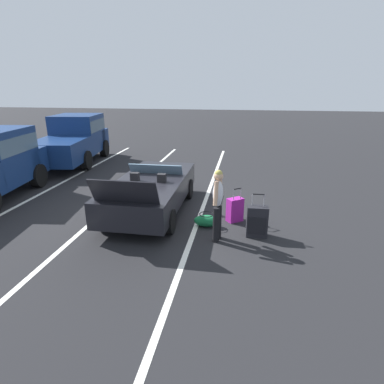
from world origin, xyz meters
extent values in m
plane|color=black|center=(0.00, 0.00, 0.00)|extent=(80.00, 80.00, 0.00)
cube|color=silver|center=(0.00, -1.38, 0.00)|extent=(18.00, 0.12, 0.01)
cube|color=silver|center=(0.00, 1.32, 0.00)|extent=(18.00, 0.12, 0.01)
cube|color=silver|center=(0.00, 4.02, 0.00)|extent=(18.00, 0.12, 0.01)
cube|color=black|center=(0.00, 0.00, 0.62)|extent=(4.10, 1.76, 0.64)
cube|color=black|center=(1.43, 0.00, 0.51)|extent=(1.31, 1.67, 0.38)
cube|color=slate|center=(0.51, 0.00, 1.09)|extent=(0.18, 1.55, 0.31)
cube|color=black|center=(-0.20, 0.37, 1.05)|extent=(0.16, 0.22, 0.22)
cube|color=black|center=(-0.21, -0.37, 1.05)|extent=(0.16, 0.22, 0.22)
cube|color=black|center=(-1.95, 0.00, 1.22)|extent=(0.31, 1.50, 0.59)
cylinder|color=black|center=(1.27, 0.81, 0.30)|extent=(0.60, 0.22, 0.60)
cylinder|color=black|center=(1.27, -0.81, 0.30)|extent=(0.60, 0.22, 0.60)
cylinder|color=black|center=(-1.27, 0.81, 0.30)|extent=(0.60, 0.22, 0.60)
cylinder|color=black|center=(-1.27, -0.81, 0.30)|extent=(0.60, 0.22, 0.60)
cube|color=black|center=(-1.08, -2.85, 0.37)|extent=(0.30, 0.49, 0.74)
cube|color=black|center=(-1.23, -2.86, 0.31)|extent=(0.03, 0.38, 0.41)
cylinder|color=gray|center=(-0.99, -2.98, 0.87)|extent=(0.02, 0.02, 0.27)
cylinder|color=gray|center=(-1.00, -2.72, 0.87)|extent=(0.02, 0.02, 0.27)
cylinder|color=black|center=(-1.00, -2.85, 1.01)|extent=(0.04, 0.26, 0.03)
sphere|color=black|center=(-0.97, -3.02, 0.02)|extent=(0.04, 0.04, 0.04)
sphere|color=black|center=(-0.98, -2.68, 0.02)|extent=(0.04, 0.04, 0.04)
cube|color=#991E8C|center=(-0.29, -2.32, 0.31)|extent=(0.44, 0.46, 0.62)
cube|color=#721669|center=(-0.19, -2.24, 0.26)|extent=(0.21, 0.26, 0.34)
cylinder|color=gray|center=(-0.41, -2.27, 0.76)|extent=(0.03, 0.03, 0.28)
cylinder|color=gray|center=(-0.28, -2.44, 0.76)|extent=(0.03, 0.03, 0.28)
cylinder|color=black|center=(-0.34, -2.36, 0.90)|extent=(0.16, 0.19, 0.03)
sphere|color=black|center=(-0.45, -2.26, 0.02)|extent=(0.04, 0.04, 0.04)
sphere|color=black|center=(-0.28, -2.48, 0.02)|extent=(0.04, 0.04, 0.04)
ellipsoid|color=#19723F|center=(-0.75, -1.64, 0.15)|extent=(0.33, 0.65, 0.30)
torus|color=black|center=(-0.75, -1.64, 0.33)|extent=(0.39, 0.39, 0.02)
cylinder|color=black|center=(-1.52, -1.94, 0.41)|extent=(0.17, 0.17, 0.82)
cylinder|color=black|center=(-1.32, -1.97, 0.41)|extent=(0.17, 0.17, 0.82)
ellipsoid|color=silver|center=(-1.42, -1.96, 1.12)|extent=(0.35, 0.27, 0.60)
sphere|color=tan|center=(-1.42, -1.96, 1.51)|extent=(0.21, 0.21, 0.21)
sphere|color=tan|center=(-1.42, -1.96, 1.56)|extent=(0.18, 0.18, 0.18)
cylinder|color=tan|center=(-1.63, -1.93, 1.19)|extent=(0.20, 0.12, 0.53)
cylinder|color=tan|center=(-1.22, -1.99, 1.19)|extent=(0.20, 0.12, 0.53)
cube|color=navy|center=(1.66, 5.45, 0.85)|extent=(1.33, 2.02, 0.90)
cylinder|color=black|center=(1.55, 4.53, 0.40)|extent=(0.83, 0.38, 0.80)
cube|color=navy|center=(6.78, 5.33, 0.85)|extent=(1.36, 2.04, 0.90)
cube|color=navy|center=(5.74, 5.18, 1.25)|extent=(2.35, 2.18, 1.70)
cube|color=slate|center=(5.74, 5.18, 1.63)|extent=(2.31, 2.19, 0.51)
cube|color=navy|center=(3.56, 4.87, 0.85)|extent=(2.65, 2.22, 0.90)
cylinder|color=black|center=(6.43, 6.20, 0.40)|extent=(0.83, 0.39, 0.80)
cylinder|color=black|center=(6.69, 4.41, 0.40)|extent=(0.83, 0.39, 0.80)
cylinder|color=black|center=(3.79, 5.81, 0.40)|extent=(0.83, 0.39, 0.80)
cylinder|color=black|center=(4.05, 4.03, 0.40)|extent=(0.83, 0.39, 0.80)
camera|label=1|loc=(-7.93, -2.47, 3.35)|focal=29.46mm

